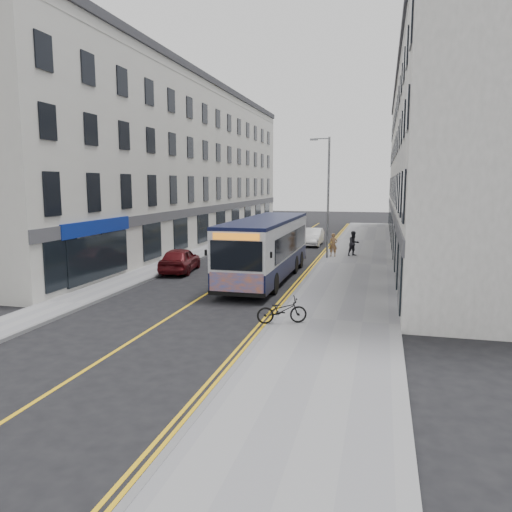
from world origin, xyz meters
The scene contains 17 objects.
ground centered at (0.00, 0.00, 0.00)m, with size 140.00×140.00×0.00m, color black.
pavement_east centered at (6.25, 12.00, 0.06)m, with size 4.50×64.00×0.12m, color gray.
pavement_west centered at (-5.00, 12.00, 0.06)m, with size 2.00×64.00×0.12m, color gray.
kerb_east centered at (4.00, 12.00, 0.07)m, with size 0.18×64.00×0.13m, color slate.
kerb_west centered at (-4.00, 12.00, 0.07)m, with size 0.18×64.00×0.13m, color slate.
road_centre_line centered at (0.00, 12.00, 0.00)m, with size 0.12×64.00×0.01m, color yellow.
road_dbl_yellow_inner centered at (3.55, 12.00, 0.00)m, with size 0.10×64.00×0.01m, color yellow.
road_dbl_yellow_outer centered at (3.75, 12.00, 0.00)m, with size 0.10×64.00×0.01m, color yellow.
terrace_east centered at (11.50, 21.00, 6.50)m, with size 6.00×46.00×13.00m, color white.
terrace_west centered at (-9.00, 21.00, 6.50)m, with size 6.00×46.00×13.00m, color beige.
streetlamp centered at (4.17, 14.00, 4.38)m, with size 1.32×0.18×8.00m.
city_bus centered at (1.89, 6.25, 1.76)m, with size 2.59×11.11×3.23m.
bicycle centered at (4.40, -2.10, 0.59)m, with size 0.63×1.80×0.94m, color black.
pedestrian_near centered at (4.58, 14.73, 0.91)m, with size 0.57×0.38×1.58m, color #9B6D46.
pedestrian_far centered at (5.91, 15.32, 0.97)m, with size 0.82×0.64×1.70m, color black.
car_white centered at (2.27, 21.33, 0.69)m, with size 1.46×4.19×1.38m, color white.
car_maroon centered at (-3.40, 7.20, 0.71)m, with size 1.68×4.18×1.42m, color #510D11.
Camera 1 is at (7.74, -19.02, 5.09)m, focal length 35.00 mm.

